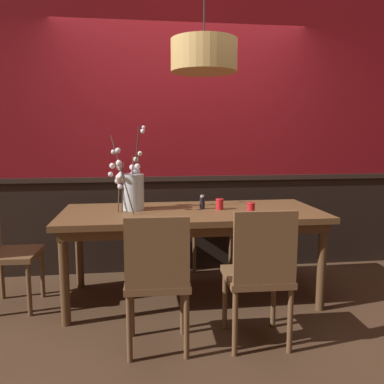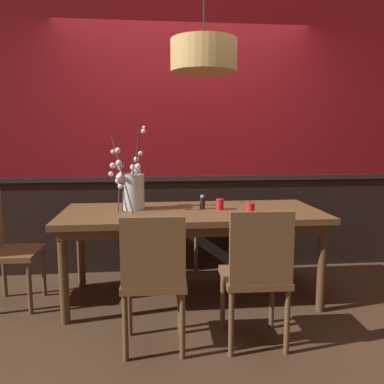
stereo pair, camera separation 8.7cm
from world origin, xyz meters
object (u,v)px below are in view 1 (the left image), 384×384
dining_table (192,220)px  vase_with_blossoms (132,190)px  candle_holder_nearer_center (251,208)px  pendant_lamp (204,56)px  chair_far_side_left (146,220)px  chair_near_side_right (260,270)px  candle_holder_nearer_edge (220,204)px  chair_far_side_right (206,218)px  chair_near_side_left (157,276)px  condiment_bottle (202,202)px  chair_head_west_end (3,244)px

dining_table → vase_with_blossoms: (-0.50, 0.10, 0.25)m
candle_holder_nearer_center → pendant_lamp: bearing=160.6°
chair_far_side_left → chair_near_side_right: 1.90m
dining_table → candle_holder_nearer_center: bearing=-25.5°
vase_with_blossoms → candle_holder_nearer_edge: bearing=-6.3°
chair_far_side_right → chair_near_side_left: size_ratio=0.97×
candle_holder_nearer_edge → chair_near_side_right: bearing=-84.1°
chair_near_side_right → chair_near_side_left: size_ratio=1.02×
candle_holder_nearer_edge → chair_near_side_left: bearing=-123.7°
chair_far_side_right → chair_near_side_right: size_ratio=0.95×
chair_near_side_left → candle_holder_nearer_edge: (0.58, 0.87, 0.30)m
condiment_bottle → pendant_lamp: size_ratio=0.13×
candle_holder_nearer_center → candle_holder_nearer_edge: 0.31m
chair_far_side_left → condiment_bottle: 1.02m
chair_near_side_left → vase_with_blossoms: (-0.16, 0.95, 0.43)m
chair_far_side_right → pendant_lamp: 1.81m
dining_table → chair_head_west_end: chair_head_west_end is taller
chair_head_west_end → candle_holder_nearer_center: size_ratio=10.34×
chair_head_west_end → vase_with_blossoms: vase_with_blossoms is taller
condiment_bottle → pendant_lamp: pendant_lamp is taller
chair_near_side_right → dining_table: bearing=111.2°
chair_far_side_left → chair_near_side_left: same height
chair_far_side_right → chair_near_side_left: chair_near_side_left is taller
chair_head_west_end → pendant_lamp: (1.63, -0.10, 1.49)m
chair_far_side_left → candle_holder_nearer_edge: bearing=-55.4°
chair_far_side_right → candle_holder_nearer_center: 1.16m
candle_holder_nearer_edge → dining_table: bearing=-176.1°
chair_far_side_right → pendant_lamp: (-0.19, -0.98, 1.51)m
vase_with_blossoms → candle_holder_nearer_edge: vase_with_blossoms is taller
chair_near_side_left → candle_holder_nearer_edge: bearing=56.3°
pendant_lamp → condiment_bottle: bearing=84.5°
dining_table → chair_head_west_end: size_ratio=2.26×
chair_near_side_left → chair_near_side_right: bearing=-0.7°
chair_far_side_right → chair_head_west_end: bearing=-154.2°
pendant_lamp → candle_holder_nearer_edge: bearing=32.8°
chair_far_side_left → chair_far_side_right: 0.65m
chair_near_side_right → chair_far_side_left: bearing=111.8°
chair_head_west_end → condiment_bottle: (1.64, 0.05, 0.30)m
chair_head_west_end → condiment_bottle: bearing=1.6°
chair_head_west_end → vase_with_blossoms: (1.04, 0.09, 0.42)m
chair_far_side_right → candle_holder_nearer_edge: bearing=-92.3°
chair_head_west_end → chair_near_side_left: bearing=-35.5°
chair_near_side_right → vase_with_blossoms: (-0.83, 0.95, 0.42)m
chair_near_side_right → chair_head_west_end: size_ratio=0.98×
chair_far_side_left → pendant_lamp: 1.86m
chair_far_side_left → candle_holder_nearer_edge: chair_far_side_left is taller
chair_far_side_right → condiment_bottle: 0.91m
chair_far_side_left → dining_table: bearing=-67.7°
chair_far_side_left → condiment_bottle: (0.47, -0.85, 0.32)m
vase_with_blossoms → pendant_lamp: bearing=-17.4°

